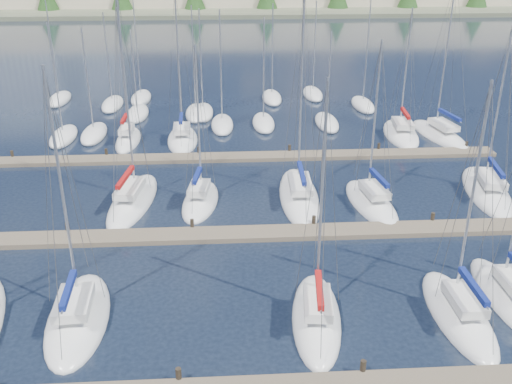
{
  "coord_description": "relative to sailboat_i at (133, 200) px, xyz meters",
  "views": [
    {
      "loc": [
        -1.85,
        -16.28,
        17.66
      ],
      "look_at": [
        0.0,
        14.0,
        4.0
      ],
      "focal_mm": 40.0,
      "sensor_mm": 36.0,
      "label": 1
    }
  ],
  "objects": [
    {
      "name": "dock_mid",
      "position": [
        8.48,
        -5.51,
        -0.04
      ],
      "size": [
        44.0,
        1.93,
        1.1
      ],
      "color": "#6B5E4C",
      "rests_on": "ground"
    },
    {
      "name": "distant_boats",
      "position": [
        4.13,
        22.24,
        0.1
      ],
      "size": [
        36.93,
        20.75,
        13.3
      ],
      "color": "#9EA0A5",
      "rests_on": "ground"
    },
    {
      "name": "sailboat_q",
      "position": [
        23.84,
        13.88,
        -0.02
      ],
      "size": [
        3.96,
        8.97,
        12.54
      ],
      "rotation": [
        0.0,
        0.0,
        -0.1
      ],
      "color": "white",
      "rests_on": "ground"
    },
    {
      "name": "sailboat_l",
      "position": [
        17.14,
        -1.41,
        -0.01
      ],
      "size": [
        3.55,
        8.29,
        12.28
      ],
      "rotation": [
        0.0,
        0.0,
        0.12
      ],
      "color": "white",
      "rests_on": "ground"
    },
    {
      "name": "sailboat_f",
      "position": [
        21.47,
        -13.43,
        -0.01
      ],
      "size": [
        2.22,
        7.93,
        11.54
      ],
      "rotation": [
        0.0,
        0.0,
        -0.0
      ],
      "color": "white",
      "rests_on": "ground"
    },
    {
      "name": "sailboat_j",
      "position": [
        4.88,
        -0.38,
        -0.0
      ],
      "size": [
        3.32,
        7.19,
        11.91
      ],
      "rotation": [
        0.0,
        0.0,
        -0.13
      ],
      "color": "white",
      "rests_on": "ground"
    },
    {
      "name": "sailboat_m",
      "position": [
        26.34,
        0.16,
        -0.02
      ],
      "size": [
        4.61,
        9.94,
        13.16
      ],
      "rotation": [
        0.0,
        0.0,
        -0.18
      ],
      "color": "white",
      "rests_on": "ground"
    },
    {
      "name": "sailboat_k",
      "position": [
        12.12,
        0.09,
        -0.01
      ],
      "size": [
        3.22,
        10.48,
        15.44
      ],
      "rotation": [
        0.0,
        0.0,
        -0.04
      ],
      "color": "white",
      "rests_on": "ground"
    },
    {
      "name": "sailboat_o",
      "position": [
        2.82,
        13.49,
        0.0
      ],
      "size": [
        3.08,
        7.81,
        14.46
      ],
      "rotation": [
        0.0,
        0.0,
        0.04
      ],
      "color": "white",
      "rests_on": "ground"
    },
    {
      "name": "sailboat_r",
      "position": [
        27.45,
        13.23,
        -0.0
      ],
      "size": [
        4.36,
        9.93,
        15.46
      ],
      "rotation": [
        0.0,
        0.0,
        0.17
      ],
      "color": "white",
      "rests_on": "ground"
    },
    {
      "name": "sailboat_c",
      "position": [
        -0.86,
        -13.84,
        -0.01
      ],
      "size": [
        3.46,
        8.2,
        13.42
      ],
      "rotation": [
        0.0,
        0.0,
        0.06
      ],
      "color": "white",
      "rests_on": "ground"
    },
    {
      "name": "dock_far",
      "position": [
        8.48,
        8.49,
        -0.04
      ],
      "size": [
        44.0,
        1.93,
        1.1
      ],
      "color": "#6B5E4C",
      "rests_on": "ground"
    },
    {
      "name": "ground",
      "position": [
        8.48,
        38.47,
        -0.19
      ],
      "size": [
        400.0,
        400.0,
        0.0
      ],
      "primitive_type": "plane",
      "color": "#182130",
      "rests_on": "ground"
    },
    {
      "name": "sailboat_e",
      "position": [
        18.32,
        -14.71,
        -0.01
      ],
      "size": [
        2.56,
        7.94,
        12.73
      ],
      "rotation": [
        0.0,
        0.0,
        0.0
      ],
      "color": "white",
      "rests_on": "ground"
    },
    {
      "name": "sailboat_n",
      "position": [
        -2.27,
        13.58,
        0.01
      ],
      "size": [
        2.23,
        7.01,
        12.82
      ],
      "rotation": [
        0.0,
        0.0,
        -0.02
      ],
      "color": "white",
      "rests_on": "ground"
    },
    {
      "name": "sailboat_i",
      "position": [
        0.0,
        0.0,
        0.0
      ],
      "size": [
        3.94,
        9.96,
        15.58
      ],
      "rotation": [
        0.0,
        0.0,
        -0.13
      ],
      "color": "white",
      "rests_on": "ground"
    },
    {
      "name": "sailboat_d",
      "position": [
        11.08,
        -14.58,
        -0.0
      ],
      "size": [
        3.32,
        8.05,
        12.92
      ],
      "rotation": [
        0.0,
        0.0,
        -0.11
      ],
      "color": "white",
      "rests_on": "ground"
    }
  ]
}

